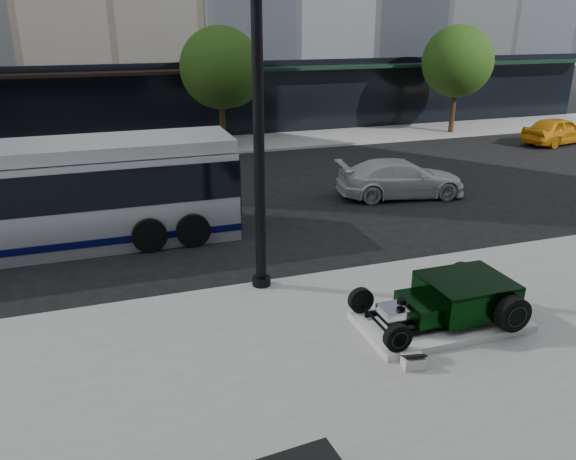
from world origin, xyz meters
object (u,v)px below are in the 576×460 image
object	(u,v)px
lamppost	(259,130)
yellow_taxi	(558,131)
white_sedan	(401,178)
transit_bus	(14,199)
hot_rod	(456,297)

from	to	relation	value
lamppost	yellow_taxi	world-z (taller)	lamppost
white_sedan	yellow_taxi	world-z (taller)	yellow_taxi
transit_bus	yellow_taxi	world-z (taller)	transit_bus
lamppost	yellow_taxi	distance (m)	22.33
transit_bus	white_sedan	bearing A→B (deg)	4.97
hot_rod	transit_bus	xyz separation A→B (m)	(-8.96, 7.52, 0.79)
lamppost	transit_bus	world-z (taller)	lamppost
hot_rod	transit_bus	world-z (taller)	transit_bus
hot_rod	lamppost	size ratio (longest dim) A/B	0.40
lamppost	white_sedan	world-z (taller)	lamppost
white_sedan	hot_rod	bearing A→B (deg)	167.08
transit_bus	lamppost	bearing A→B (deg)	-38.81
hot_rod	white_sedan	xyz separation A→B (m)	(3.56, 8.61, -0.03)
hot_rod	yellow_taxi	size ratio (longest dim) A/B	0.79
white_sedan	yellow_taxi	distance (m)	13.40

